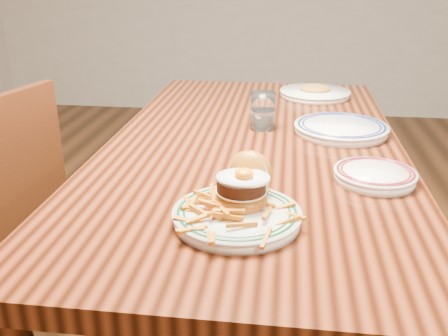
# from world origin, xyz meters

# --- Properties ---
(table) EXTENTS (0.85, 1.60, 0.75)m
(table) POSITION_xyz_m (0.00, 0.00, 0.66)
(table) COLOR black
(table) RESTS_ON floor
(main_plate) EXTENTS (0.26, 0.27, 0.13)m
(main_plate) POSITION_xyz_m (0.01, -0.48, 0.78)
(main_plate) COLOR white
(main_plate) RESTS_ON table
(side_plate) EXTENTS (0.19, 0.19, 0.03)m
(side_plate) POSITION_xyz_m (0.31, -0.25, 0.77)
(side_plate) COLOR white
(side_plate) RESTS_ON table
(rear_plate) EXTENTS (0.29, 0.29, 0.03)m
(rear_plate) POSITION_xyz_m (0.26, 0.11, 0.77)
(rear_plate) COLOR white
(rear_plate) RESTS_ON table
(water_glass) EXTENTS (0.08, 0.08, 0.12)m
(water_glass) POSITION_xyz_m (0.02, 0.13, 0.80)
(water_glass) COLOR white
(water_glass) RESTS_ON table
(far_plate) EXTENTS (0.27, 0.27, 0.05)m
(far_plate) POSITION_xyz_m (0.20, 0.57, 0.77)
(far_plate) COLOR white
(far_plate) RESTS_ON table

